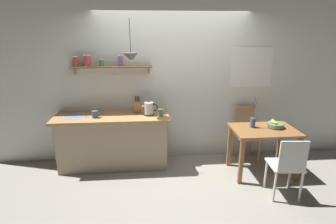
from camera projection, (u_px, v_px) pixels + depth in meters
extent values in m
plane|color=gray|center=(175.00, 172.00, 4.23)|extent=(14.00, 14.00, 0.00)
cube|color=silver|center=(183.00, 82.00, 4.47)|extent=(6.80, 0.10, 2.70)
cube|color=white|center=(252.00, 67.00, 4.43)|extent=(0.72, 0.01, 0.67)
cube|color=silver|center=(252.00, 67.00, 4.44)|extent=(0.66, 0.01, 0.61)
cube|color=tan|center=(114.00, 142.00, 4.33)|extent=(1.74, 0.52, 0.86)
cube|color=tan|center=(112.00, 117.00, 4.18)|extent=(1.83, 0.63, 0.04)
cylinder|color=#B7BABF|center=(74.00, 117.00, 4.11)|extent=(0.38, 0.38, 0.01)
cube|color=brown|center=(111.00, 67.00, 4.13)|extent=(1.28, 0.18, 0.02)
cube|color=#99754C|center=(75.00, 70.00, 4.18)|extent=(0.02, 0.06, 0.12)
cube|color=#99754C|center=(149.00, 70.00, 4.27)|extent=(0.02, 0.06, 0.12)
cylinder|color=#BC4238|center=(76.00, 62.00, 4.06)|extent=(0.08, 0.08, 0.15)
cylinder|color=silver|center=(75.00, 57.00, 4.04)|extent=(0.08, 0.08, 0.01)
cylinder|color=#BC4238|center=(87.00, 61.00, 4.07)|extent=(0.11, 0.11, 0.17)
cylinder|color=silver|center=(87.00, 55.00, 4.05)|extent=(0.11, 0.11, 0.01)
cylinder|color=gold|center=(88.00, 63.00, 4.08)|extent=(0.08, 0.08, 0.11)
cylinder|color=silver|center=(88.00, 59.00, 4.07)|extent=(0.09, 0.09, 0.01)
cylinder|color=#388E56|center=(102.00, 63.00, 4.10)|extent=(0.07, 0.07, 0.10)
cylinder|color=silver|center=(102.00, 59.00, 4.09)|extent=(0.08, 0.08, 0.01)
cylinder|color=#7F5689|center=(121.00, 61.00, 4.12)|extent=(0.08, 0.08, 0.16)
cylinder|color=silver|center=(120.00, 56.00, 4.09)|extent=(0.08, 0.08, 0.01)
cube|color=brown|center=(264.00, 130.00, 4.01)|extent=(0.97, 0.66, 0.03)
cube|color=brown|center=(241.00, 162.00, 3.82)|extent=(0.06, 0.06, 0.72)
cube|color=brown|center=(298.00, 159.00, 3.89)|extent=(0.06, 0.06, 0.72)
cube|color=brown|center=(229.00, 146.00, 4.36)|extent=(0.06, 0.06, 0.72)
cube|color=brown|center=(279.00, 144.00, 4.43)|extent=(0.06, 0.06, 0.72)
cube|color=silver|center=(285.00, 165.00, 3.53)|extent=(0.44, 0.42, 0.03)
cube|color=silver|center=(293.00, 156.00, 3.29)|extent=(0.36, 0.06, 0.42)
cylinder|color=silver|center=(290.00, 174.00, 3.75)|extent=(0.03, 0.03, 0.44)
cylinder|color=silver|center=(266.00, 174.00, 3.75)|extent=(0.03, 0.03, 0.44)
cylinder|color=silver|center=(301.00, 187.00, 3.44)|extent=(0.03, 0.03, 0.44)
cylinder|color=silver|center=(275.00, 187.00, 3.44)|extent=(0.03, 0.03, 0.44)
cube|color=tan|center=(247.00, 136.00, 4.53)|extent=(0.40, 0.42, 0.03)
cube|color=tan|center=(244.00, 119.00, 4.63)|extent=(0.34, 0.05, 0.48)
cylinder|color=tan|center=(241.00, 153.00, 4.42)|extent=(0.03, 0.03, 0.43)
cylinder|color=tan|center=(259.00, 152.00, 4.46)|extent=(0.03, 0.03, 0.43)
cylinder|color=tan|center=(234.00, 145.00, 4.73)|extent=(0.03, 0.03, 0.43)
cylinder|color=tan|center=(250.00, 144.00, 4.78)|extent=(0.03, 0.03, 0.43)
cylinder|color=slate|center=(275.00, 127.00, 4.07)|extent=(0.11, 0.11, 0.01)
cylinder|color=slate|center=(275.00, 125.00, 4.06)|extent=(0.25, 0.25, 0.06)
ellipsoid|color=yellow|center=(274.00, 122.00, 4.04)|extent=(0.10, 0.15, 0.04)
sphere|color=#8EA84C|center=(273.00, 121.00, 4.08)|extent=(0.06, 0.06, 0.06)
cylinder|color=#475675|center=(253.00, 123.00, 4.06)|extent=(0.08, 0.08, 0.16)
cylinder|color=brown|center=(254.00, 110.00, 3.99)|extent=(0.05, 0.01, 0.26)
cylinder|color=brown|center=(254.00, 108.00, 3.99)|extent=(0.01, 0.01, 0.33)
cylinder|color=brown|center=(255.00, 107.00, 3.99)|extent=(0.08, 0.02, 0.33)
cylinder|color=black|center=(149.00, 114.00, 4.20)|extent=(0.17, 0.17, 0.02)
cylinder|color=silver|center=(149.00, 108.00, 4.17)|extent=(0.14, 0.14, 0.19)
sphere|color=black|center=(149.00, 102.00, 4.14)|extent=(0.02, 0.02, 0.02)
cone|color=silver|center=(143.00, 106.00, 4.15)|extent=(0.04, 0.04, 0.04)
torus|color=black|center=(154.00, 108.00, 4.17)|extent=(0.12, 0.02, 0.12)
cube|color=#9E6B3D|center=(137.00, 106.00, 4.29)|extent=(0.10, 0.17, 0.22)
cylinder|color=black|center=(135.00, 98.00, 4.22)|extent=(0.02, 0.03, 0.08)
cylinder|color=black|center=(137.00, 98.00, 4.22)|extent=(0.02, 0.03, 0.08)
cylinder|color=black|center=(139.00, 98.00, 4.23)|extent=(0.02, 0.03, 0.08)
cylinder|color=#3D5B89|center=(95.00, 114.00, 4.06)|extent=(0.09, 0.09, 0.11)
torus|color=#3D5B89|center=(98.00, 114.00, 4.06)|extent=(0.07, 0.01, 0.07)
cylinder|color=slate|center=(161.00, 113.00, 4.14)|extent=(0.08, 0.08, 0.11)
torus|color=slate|center=(164.00, 112.00, 4.15)|extent=(0.07, 0.01, 0.07)
cylinder|color=black|center=(130.00, 36.00, 3.78)|extent=(0.01, 0.01, 0.48)
cone|color=#4C5156|center=(131.00, 57.00, 3.87)|extent=(0.23, 0.23, 0.13)
sphere|color=white|center=(131.00, 60.00, 3.88)|extent=(0.04, 0.04, 0.04)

